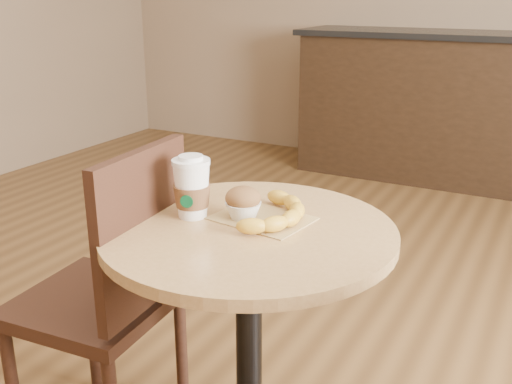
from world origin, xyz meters
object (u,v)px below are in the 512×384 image
coffee_cup (192,190)px  muffin (243,203)px  cafe_table (249,299)px  banana (277,213)px  chair_left (112,292)px

coffee_cup → muffin: size_ratio=1.74×
cafe_table → banana: bearing=55.3°
chair_left → banana: size_ratio=3.15×
cafe_table → coffee_cup: coffee_cup is taller
chair_left → coffee_cup: size_ratio=5.67×
muffin → chair_left: bearing=-159.9°
coffee_cup → chair_left: bearing=-177.2°
chair_left → muffin: (0.35, 0.13, 0.28)m
cafe_table → banana: (0.05, 0.07, 0.23)m
chair_left → banana: (0.44, 0.15, 0.26)m
coffee_cup → muffin: (0.13, 0.05, -0.03)m
muffin → banana: (0.08, 0.02, -0.02)m
chair_left → muffin: chair_left is taller
chair_left → muffin: bearing=106.1°
muffin → banana: muffin is taller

